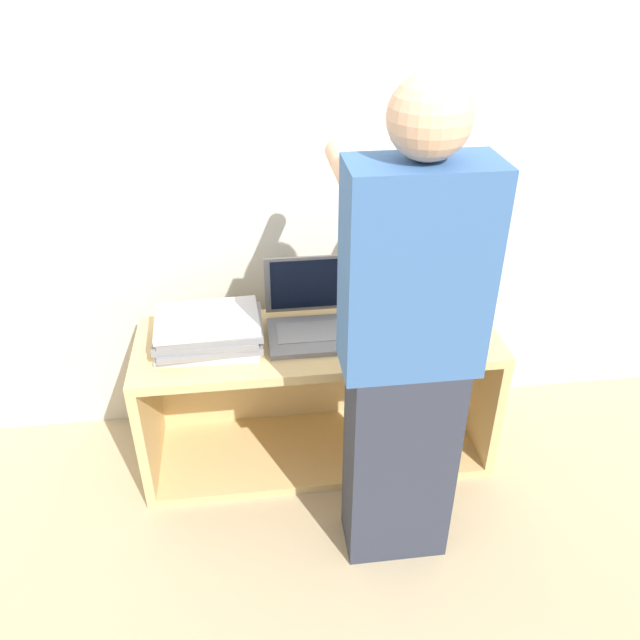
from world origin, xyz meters
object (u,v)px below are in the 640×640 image
Objects in this scene: laptop_stack_left at (209,331)px; laptop_stack_right at (423,323)px; person at (407,355)px; laptop_open at (316,318)px.

laptop_stack_left reaches higher than laptop_stack_right.
person is at bearing -112.10° from laptop_stack_right.
laptop_open is at bearing 112.20° from person.
person is (0.21, -0.52, 0.17)m from laptop_open.
laptop_stack_left is 0.80m from laptop_stack_right.
laptop_open is 0.40m from laptop_stack_right.
laptop_stack_right is at bearing 67.90° from person.
laptop_stack_left is (-0.40, -0.05, 0.00)m from laptop_open.
laptop_stack_left is 0.24× the size of person.
laptop_open is 0.94× the size of laptop_stack_right.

